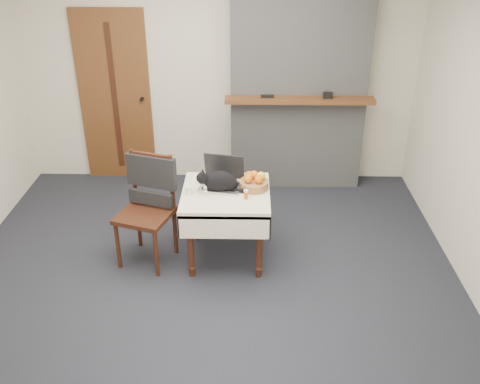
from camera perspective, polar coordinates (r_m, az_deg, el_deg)
The scene contains 12 objects.
ground at distance 4.94m, azimuth -3.33°, elevation -8.40°, with size 4.50×4.50×0.00m, color black.
room_shell at distance 4.60m, azimuth -3.53°, elevation 13.25°, with size 4.52×4.01×2.61m.
door at distance 6.44m, azimuth -13.18°, elevation 9.78°, with size 0.82×0.10×2.00m.
chimney at distance 6.07m, azimuth 6.29°, elevation 12.18°, with size 1.62×0.48×2.60m.
side_table at distance 4.81m, azimuth -1.50°, elevation -1.13°, with size 0.78×0.78×0.70m.
laptop at distance 4.84m, azimuth -1.92°, elevation 1.46°, with size 0.42×0.38×0.27m.
cat at distance 4.73m, azimuth -2.18°, elevation 1.13°, with size 0.45×0.22×0.21m.
cream_jar at distance 4.73m, azimuth -5.49°, elevation 0.21°, with size 0.06×0.06×0.07m, color silver.
pill_bottle at distance 4.62m, azimuth 0.65°, elevation -0.23°, with size 0.04×0.04×0.08m.
fruit_basket at distance 4.79m, azimuth 1.50°, elevation 1.05°, with size 0.26×0.26×0.15m.
desk_clutter at distance 4.82m, azimuth 0.22°, elevation 0.49°, with size 0.13×0.02×0.01m, color black.
chair at distance 4.89m, azimuth -9.70°, elevation -0.17°, with size 0.58×0.57×1.02m.
Camera 1 is at (0.36, -3.97, 2.92)m, focal length 40.00 mm.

